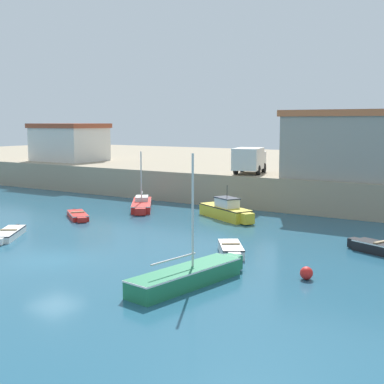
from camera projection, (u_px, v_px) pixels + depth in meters
name	position (u px, v px, depth m)	size (l,w,h in m)	color
ground_plane	(54.00, 260.00, 27.43)	(200.00, 200.00, 0.00)	#235670
quay_seawall	(319.00, 173.00, 60.23)	(120.00, 40.00, 2.65)	gray
dinghy_white_1	(231.00, 249.00, 28.36)	(2.66, 3.26, 0.62)	white
dinghy_black_2	(378.00, 247.00, 28.71)	(3.44, 2.10, 0.67)	black
motorboat_yellow_3	(226.00, 211.00, 38.90)	(5.51, 3.62, 2.48)	yellow
dinghy_red_4	(78.00, 215.00, 39.08)	(3.53, 2.94, 0.49)	red
dinghy_white_5	(8.00, 234.00, 32.55)	(3.08, 3.91, 0.51)	white
sailboat_red_6	(142.00, 204.00, 43.28)	(4.57, 5.67, 4.69)	red
sailboat_green_7	(188.00, 275.00, 23.05)	(2.32, 6.68, 5.70)	#237A4C
mooring_buoy	(306.00, 273.00, 23.92)	(0.59, 0.59, 0.59)	red
harbor_shed_near_wharf	(69.00, 142.00, 60.34)	(7.56, 6.04, 4.19)	silver
harbor_shed_mid_row	(345.00, 144.00, 41.33)	(9.14, 5.50, 5.28)	gray
truck_on_quay	(249.00, 159.00, 45.19)	(3.02, 4.66, 2.20)	silver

